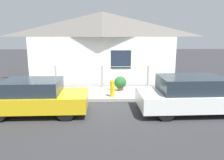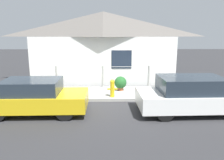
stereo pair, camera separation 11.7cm
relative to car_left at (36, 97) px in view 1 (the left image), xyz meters
name	(u,v)px [view 1 (the left image)]	position (x,y,z in m)	size (l,w,h in m)	color
ground_plane	(102,102)	(2.38, 1.34, -0.64)	(60.00, 60.00, 0.00)	#2D2D30
sidewalk	(102,93)	(2.38, 2.46, -0.58)	(24.00, 2.24, 0.13)	#9E9E99
house	(102,27)	(2.38, 5.19, 2.58)	(8.50, 2.23, 4.11)	white
fence	(102,75)	(2.38, 3.43, 0.11)	(4.90, 0.10, 1.12)	#999993
car_left	(36,97)	(0.00, 0.00, 0.00)	(3.71, 1.70, 1.28)	gold
car_right	(194,95)	(5.82, 0.00, 0.03)	(4.22, 1.85, 1.36)	white
fire_hydrant	(112,88)	(2.85, 1.64, -0.10)	(0.44, 0.20, 0.79)	yellow
potted_plant_near_hydrant	(120,83)	(3.26, 2.74, -0.13)	(0.60, 0.60, 0.70)	#9E5638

